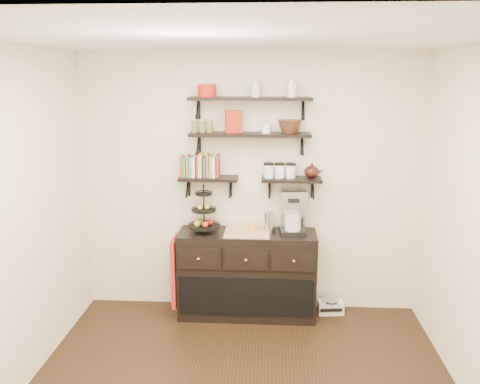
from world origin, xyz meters
name	(u,v)px	position (x,y,z in m)	size (l,w,h in m)	color
ceiling	(240,38)	(0.00, 0.00, 2.70)	(3.50, 3.50, 0.02)	white
back_wall	(250,184)	(0.00, 1.75, 1.35)	(3.50, 0.02, 2.70)	white
shelf_top	(250,99)	(0.00, 1.62, 2.23)	(1.20, 0.27, 0.23)	black
shelf_mid	(250,135)	(0.00, 1.62, 1.88)	(1.20, 0.27, 0.23)	black
shelf_low_left	(209,179)	(-0.42, 1.63, 1.43)	(0.60, 0.25, 0.23)	black
shelf_low_right	(291,180)	(0.42, 1.63, 1.43)	(0.60, 0.25, 0.23)	black
cookbooks	(203,166)	(-0.47, 1.63, 1.57)	(0.43, 0.15, 0.26)	#AA4428
glass_canisters	(280,171)	(0.30, 1.63, 1.51)	(0.32, 0.10, 0.13)	silver
sideboard	(247,274)	(-0.02, 1.51, 0.45)	(1.40, 0.50, 0.92)	black
fruit_stand	(204,216)	(-0.46, 1.52, 1.06)	(0.32, 0.32, 0.47)	black
candle	(252,227)	(0.02, 1.51, 0.96)	(0.08, 0.08, 0.08)	#B68D2A
coffee_maker	(293,212)	(0.44, 1.55, 1.12)	(0.27, 0.26, 0.45)	black
thermal_carafe	(270,223)	(0.21, 1.49, 1.01)	(0.11, 0.11, 0.22)	silver
apron	(175,271)	(-0.75, 1.41, 0.50)	(0.04, 0.30, 0.70)	#AF121E
radio	(330,306)	(0.86, 1.58, 0.08)	(0.28, 0.20, 0.16)	silver
recipe_box	(234,122)	(-0.16, 1.61, 2.01)	(0.16, 0.06, 0.22)	#AD1E13
walnut_bowl	(290,127)	(0.39, 1.61, 1.96)	(0.24, 0.24, 0.13)	black
ramekins	(266,128)	(0.16, 1.61, 1.95)	(0.09, 0.09, 0.10)	white
teapot	(312,171)	(0.62, 1.63, 1.53)	(0.20, 0.15, 0.15)	black
red_pot	(207,91)	(-0.42, 1.61, 2.31)	(0.18, 0.18, 0.12)	#AD1E13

